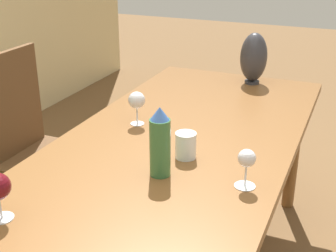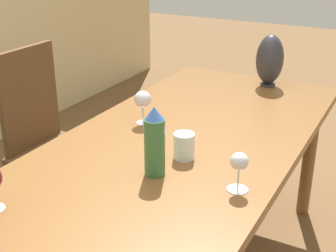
# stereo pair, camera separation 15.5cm
# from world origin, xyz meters

# --- Properties ---
(dining_table) EXTENTS (2.70, 0.92, 0.75)m
(dining_table) POSITION_xyz_m (0.00, 0.00, 0.69)
(dining_table) COLOR brown
(dining_table) RESTS_ON ground_plane
(water_bottle) EXTENTS (0.07, 0.07, 0.25)m
(water_bottle) POSITION_xyz_m (0.05, -0.05, 0.87)
(water_bottle) COLOR #336638
(water_bottle) RESTS_ON dining_table
(water_tumbler) EXTENTS (0.08, 0.08, 0.10)m
(water_tumbler) POSITION_xyz_m (0.21, -0.09, 0.80)
(water_tumbler) COLOR silver
(water_tumbler) RESTS_ON dining_table
(vase) EXTENTS (0.15, 0.15, 0.28)m
(vase) POSITION_xyz_m (1.21, -0.10, 0.90)
(vase) COLOR #2D2D33
(vase) RESTS_ON dining_table
(wine_glass_1) EXTENTS (0.07, 0.07, 0.14)m
(wine_glass_1) POSITION_xyz_m (0.09, -0.35, 0.85)
(wine_glass_1) COLOR silver
(wine_glass_1) RESTS_ON dining_table
(wine_glass_2) EXTENTS (0.07, 0.07, 0.15)m
(wine_glass_2) POSITION_xyz_m (0.43, 0.23, 0.86)
(wine_glass_2) COLOR silver
(wine_glass_2) RESTS_ON dining_table
(chair_far) EXTENTS (0.44, 0.44, 0.99)m
(chair_far) POSITION_xyz_m (0.51, 0.85, 0.51)
(chair_far) COLOR brown
(chair_far) RESTS_ON ground_plane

